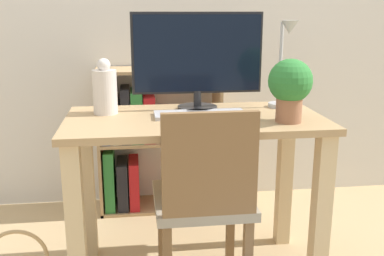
# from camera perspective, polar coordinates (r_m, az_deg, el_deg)

# --- Properties ---
(desk) EXTENTS (1.13, 0.58, 0.77)m
(desk) POSITION_cam_1_polar(r_m,az_deg,el_deg) (2.02, 0.37, -3.50)
(desk) COLOR tan
(desk) RESTS_ON ground_plane
(monitor) EXTENTS (0.60, 0.19, 0.45)m
(monitor) POSITION_cam_1_polar(r_m,az_deg,el_deg) (2.08, 0.70, 9.06)
(monitor) COLOR #232326
(monitor) RESTS_ON desk
(keyboard) EXTENTS (0.40, 0.15, 0.02)m
(keyboard) POSITION_cam_1_polar(r_m,az_deg,el_deg) (1.98, 1.05, 1.75)
(keyboard) COLOR #B2B2B7
(keyboard) RESTS_ON desk
(vase) EXTENTS (0.11, 0.11, 0.25)m
(vase) POSITION_cam_1_polar(r_m,az_deg,el_deg) (2.05, -11.00, 4.79)
(vase) COLOR silver
(vase) RESTS_ON desk
(desk_lamp) EXTENTS (0.10, 0.19, 0.41)m
(desk_lamp) POSITION_cam_1_polar(r_m,az_deg,el_deg) (2.12, 11.70, 8.96)
(desk_lamp) COLOR #B7B7BC
(desk_lamp) RESTS_ON desk
(potted_plant) EXTENTS (0.18, 0.18, 0.26)m
(potted_plant) POSITION_cam_1_polar(r_m,az_deg,el_deg) (1.89, 12.35, 5.26)
(potted_plant) COLOR #9E6647
(potted_plant) RESTS_ON desk
(chair) EXTENTS (0.40, 0.40, 0.87)m
(chair) POSITION_cam_1_polar(r_m,az_deg,el_deg) (1.85, 1.59, -8.91)
(chair) COLOR #9E937F
(chair) RESTS_ON ground_plane
(bookshelf) EXTENTS (0.74, 0.28, 0.89)m
(bookshelf) POSITION_cam_1_polar(r_m,az_deg,el_deg) (2.79, -6.80, -1.88)
(bookshelf) COLOR tan
(bookshelf) RESTS_ON ground_plane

